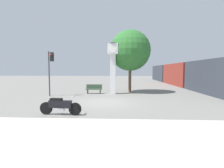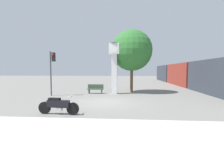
% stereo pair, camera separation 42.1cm
% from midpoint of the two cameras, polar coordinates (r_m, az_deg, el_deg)
% --- Properties ---
extents(ground_plane, '(120.00, 120.00, 0.00)m').
position_cam_midpoint_polar(ground_plane, '(12.91, -1.41, -5.99)').
color(ground_plane, slate).
extents(sidewalk_strip, '(36.00, 6.00, 0.10)m').
position_cam_midpoint_polar(sidewalk_strip, '(5.59, -10.51, -19.88)').
color(sidewalk_strip, '#BCB7A8').
rests_on(sidewalk_strip, ground_plane).
extents(motorcycle, '(2.26, 0.49, 0.99)m').
position_cam_midpoint_polar(motorcycle, '(9.71, -15.93, -6.78)').
color(motorcycle, black).
rests_on(motorcycle, ground_plane).
extents(clock_tower, '(1.23, 1.23, 5.15)m').
position_cam_midpoint_polar(clock_tower, '(17.39, 1.47, 7.95)').
color(clock_tower, white).
rests_on(clock_tower, ground_plane).
extents(freight_train, '(2.80, 33.66, 3.40)m').
position_cam_midpoint_polar(freight_train, '(30.20, 22.78, 2.92)').
color(freight_train, '#333842').
rests_on(freight_train, ground_plane).
extents(traffic_light, '(0.50, 0.35, 4.05)m').
position_cam_midpoint_polar(traffic_light, '(16.85, -18.29, 5.79)').
color(traffic_light, '#47474C').
rests_on(traffic_light, ground_plane).
extents(street_tree, '(4.27, 4.27, 6.55)m').
position_cam_midpoint_polar(street_tree, '(18.70, 7.14, 10.80)').
color(street_tree, brown).
rests_on(street_tree, ground_plane).
extents(bench, '(1.60, 0.44, 0.92)m').
position_cam_midpoint_polar(bench, '(17.72, -4.74, -1.53)').
color(bench, '#384C38').
rests_on(bench, ground_plane).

